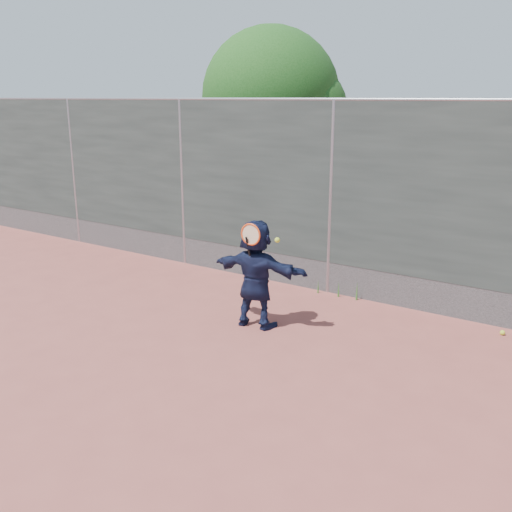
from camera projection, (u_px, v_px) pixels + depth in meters
The scene contains 7 objects.
ground at pixel (187, 377), 6.40m from camera, with size 80.00×80.00×0.00m, color #9E4C42.
player at pixel (256, 274), 7.65m from camera, with size 1.38×0.44×1.49m, color #151D3C.
ball_ground at pixel (502, 333), 7.52m from camera, with size 0.07×0.07×0.07m, color #BCD12E.
fence at pixel (331, 195), 8.78m from camera, with size 20.00×0.06×3.03m.
swing_action at pixel (253, 236), 7.30m from camera, with size 0.56×0.13×0.51m.
tree_left at pixel (278, 101), 12.38m from camera, with size 3.15×3.00×4.53m.
weed_clump at pixel (341, 289), 8.92m from camera, with size 0.68×0.07×0.30m.
Camera 1 is at (3.86, -4.39, 3.04)m, focal length 40.00 mm.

